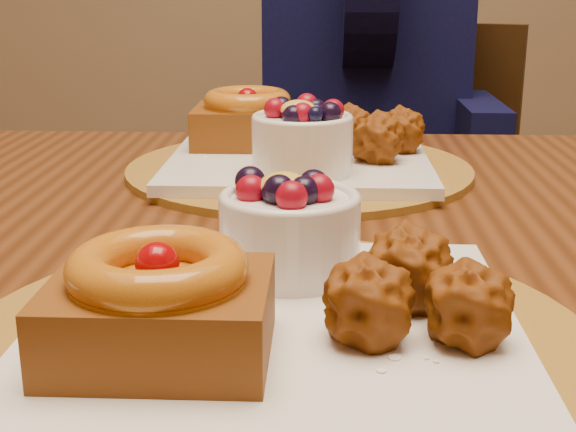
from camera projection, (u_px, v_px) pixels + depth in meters
The scene contains 5 objects.
dining_table at pixel (291, 318), 0.70m from camera, with size 1.60×0.90×0.76m.
place_setting_near at pixel (270, 305), 0.47m from camera, with size 0.38×0.38×0.09m.
place_setting_far at pixel (296, 147), 0.87m from camera, with size 0.38×0.38×0.09m.
chair_far at pixel (402, 215), 1.68m from camera, with size 0.54×0.54×0.87m.
diner at pixel (365, 49), 1.53m from camera, with size 0.47×0.47×0.78m.
Camera 1 is at (-0.01, -0.76, 0.97)m, focal length 50.00 mm.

